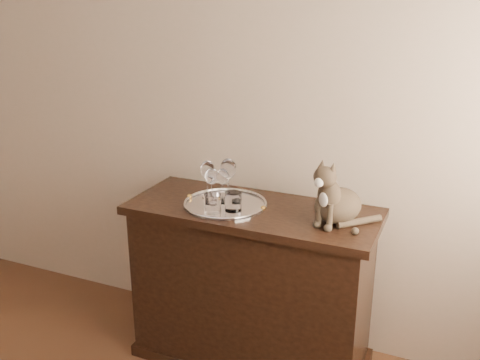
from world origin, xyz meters
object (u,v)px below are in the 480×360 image
object	(u,v)px
wine_glass_a	(208,179)
tumbler_a	(233,201)
tray	(225,205)
wine_glass_d	(223,185)
sideboard	(252,286)
tumbler_b	(213,203)
wine_glass_b	(228,179)
cat	(339,189)
wine_glass_c	(212,185)

from	to	relation	value
wine_glass_a	tumbler_a	distance (m)	0.22
tray	wine_glass_d	xyz separation A→B (m)	(-0.02, 0.02, 0.09)
sideboard	tumbler_b	size ratio (longest dim) A/B	13.44
wine_glass_a	tumbler_b	world-z (taller)	wine_glass_a
wine_glass_a	wine_glass_b	distance (m)	0.11
wine_glass_b	cat	world-z (taller)	cat
tray	wine_glass_a	size ratio (longest dim) A/B	2.13
wine_glass_c	sideboard	bearing A→B (deg)	6.10
tray	tumbler_a	size ratio (longest dim) A/B	4.48
wine_glass_a	wine_glass_d	size ratio (longest dim) A/B	1.10
wine_glass_c	wine_glass_d	world-z (taller)	wine_glass_d
tray	cat	xyz separation A→B (m)	(0.54, 0.03, 0.15)
wine_glass_a	wine_glass_d	distance (m)	0.10
wine_glass_a	wine_glass_d	bearing A→B (deg)	-17.68
cat	wine_glass_a	bearing A→B (deg)	-162.70
wine_glass_c	tumbler_b	bearing A→B (deg)	-62.78
tray	wine_glass_b	size ratio (longest dim) A/B	1.91
tumbler_a	cat	xyz separation A→B (m)	(0.47, 0.09, 0.10)
tumbler_a	cat	world-z (taller)	cat
wine_glass_d	tumbler_a	size ratio (longest dim) A/B	1.90
wine_glass_b	wine_glass_d	xyz separation A→B (m)	(-0.01, -0.04, -0.02)
wine_glass_d	tumbler_b	xyz separation A→B (m)	(0.01, -0.14, -0.04)
sideboard	wine_glass_b	xyz separation A→B (m)	(-0.14, 0.03, 0.54)
wine_glass_a	tray	bearing A→B (deg)	-23.76
tumbler_b	tray	bearing A→B (deg)	85.26
sideboard	tumbler_a	size ratio (longest dim) A/B	13.44
cat	tumbler_b	bearing A→B (deg)	-145.62
wine_glass_a	wine_glass_b	world-z (taller)	wine_glass_b
tray	wine_glass_a	world-z (taller)	wine_glass_a
wine_glass_c	cat	xyz separation A→B (m)	(0.61, 0.02, 0.06)
tray	tumbler_b	xyz separation A→B (m)	(-0.01, -0.12, 0.05)
sideboard	tray	world-z (taller)	tray
cat	wine_glass_c	bearing A→B (deg)	-158.66
tray	wine_glass_b	bearing A→B (deg)	100.71
wine_glass_a	wine_glass_b	bearing A→B (deg)	4.34
tray	tumbler_a	world-z (taller)	tumbler_a
cat	tray	bearing A→B (deg)	-157.47
wine_glass_a	tumbler_b	bearing A→B (deg)	-56.99
sideboard	tray	bearing A→B (deg)	-166.90
tray	wine_glass_d	world-z (taller)	wine_glass_d
wine_glass_a	cat	xyz separation A→B (m)	(0.66, -0.02, 0.05)
wine_glass_c	tumbler_b	distance (m)	0.15
cat	wine_glass_d	bearing A→B (deg)	-159.86
wine_glass_b	wine_glass_c	world-z (taller)	wine_glass_b
sideboard	cat	world-z (taller)	cat
tray	wine_glass_d	distance (m)	0.09
sideboard	wine_glass_c	bearing A→B (deg)	-173.90
wine_glass_a	wine_glass_c	world-z (taller)	wine_glass_a
wine_glass_d	cat	distance (m)	0.56
tray	cat	distance (m)	0.56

